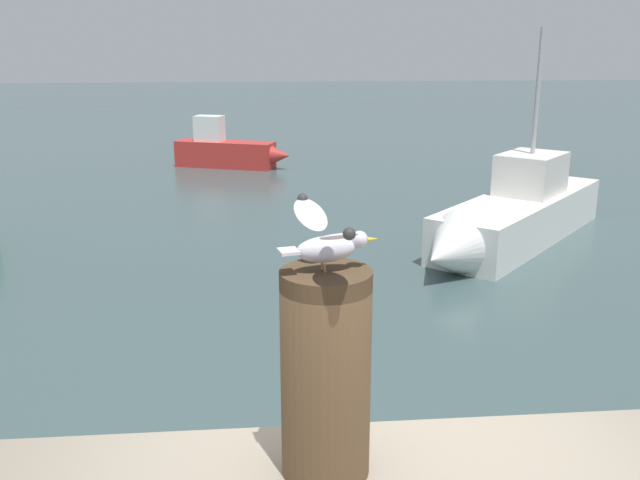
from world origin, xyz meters
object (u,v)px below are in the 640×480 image
(mooring_post, at_px, (326,374))
(boat_red, at_px, (230,151))
(seagull, at_px, (327,239))
(boat_white, at_px, (510,218))

(mooring_post, distance_m, boat_red, 17.21)
(seagull, height_order, boat_white, boat_white)
(boat_white, bearing_deg, boat_red, 121.10)
(seagull, bearing_deg, boat_white, 65.43)
(mooring_post, distance_m, seagull, 0.55)
(boat_white, height_order, boat_red, boat_white)
(seagull, distance_m, boat_white, 9.91)
(seagull, relative_size, boat_white, 0.12)
(boat_white, bearing_deg, mooring_post, -114.59)
(boat_red, bearing_deg, mooring_post, -86.67)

